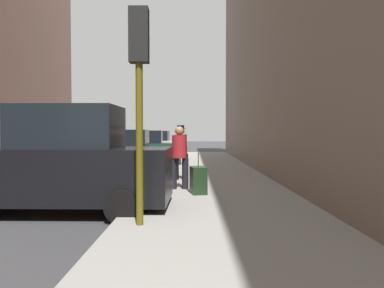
# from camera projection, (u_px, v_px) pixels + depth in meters

# --- Properties ---
(sidewalk) EXTENTS (4.00, 40.00, 0.15)m
(sidewalk) POSITION_uv_depth(u_px,v_px,m) (218.00, 198.00, 9.21)
(sidewalk) COLOR gray
(sidewalk) RESTS_ON ground_plane
(parked_black_suv) EXTENTS (4.64, 2.14, 2.25)m
(parked_black_suv) POSITION_uv_depth(u_px,v_px,m) (63.00, 164.00, 7.85)
(parked_black_suv) COLOR black
(parked_black_suv) RESTS_ON ground_plane
(parked_red_hatchback) EXTENTS (4.24, 2.13, 1.79)m
(parked_red_hatchback) POSITION_uv_depth(u_px,v_px,m) (117.00, 156.00, 13.60)
(parked_red_hatchback) COLOR #B2191E
(parked_red_hatchback) RESTS_ON ground_plane
(parked_dark_green_sedan) EXTENTS (4.25, 2.15, 1.79)m
(parked_dark_green_sedan) POSITION_uv_depth(u_px,v_px,m) (142.00, 148.00, 20.25)
(parked_dark_green_sedan) COLOR #193828
(parked_dark_green_sedan) RESTS_ON ground_plane
(parked_silver_sedan) EXTENTS (4.27, 2.19, 1.79)m
(parked_silver_sedan) POSITION_uv_depth(u_px,v_px,m) (153.00, 144.00, 26.12)
(parked_silver_sedan) COLOR #B7BABF
(parked_silver_sedan) RESTS_ON ground_plane
(fire_hydrant) EXTENTS (0.42, 0.22, 0.70)m
(fire_hydrant) POSITION_uv_depth(u_px,v_px,m) (166.00, 167.00, 12.94)
(fire_hydrant) COLOR red
(fire_hydrant) RESTS_ON sidewalk
(traffic_light) EXTENTS (0.32, 0.32, 3.60)m
(traffic_light) POSITION_uv_depth(u_px,v_px,m) (140.00, 68.00, 6.19)
(traffic_light) COLOR #514C0F
(traffic_light) RESTS_ON sidewalk
(pedestrian_in_red_jacket) EXTENTS (0.51, 0.42, 1.71)m
(pedestrian_in_red_jacket) POSITION_uv_depth(u_px,v_px,m) (180.00, 154.00, 10.19)
(pedestrian_in_red_jacket) COLOR black
(pedestrian_in_red_jacket) RESTS_ON sidewalk
(pedestrian_with_fedora) EXTENTS (0.53, 0.50, 1.78)m
(pedestrian_with_fedora) POSITION_uv_depth(u_px,v_px,m) (181.00, 150.00, 12.16)
(pedestrian_with_fedora) COLOR black
(pedestrian_with_fedora) RESTS_ON sidewalk
(pedestrian_in_tan_coat) EXTENTS (0.53, 0.50, 1.71)m
(pedestrian_in_tan_coat) POSITION_uv_depth(u_px,v_px,m) (183.00, 145.00, 17.82)
(pedestrian_in_tan_coat) COLOR black
(pedestrian_in_tan_coat) RESTS_ON sidewalk
(rolling_suitcase) EXTENTS (0.45, 0.61, 1.04)m
(rolling_suitcase) POSITION_uv_depth(u_px,v_px,m) (199.00, 180.00, 9.43)
(rolling_suitcase) COLOR black
(rolling_suitcase) RESTS_ON sidewalk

